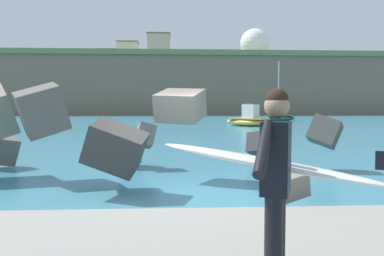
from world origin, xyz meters
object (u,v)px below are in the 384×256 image
at_px(mooring_buoy_middle, 121,129).
at_px(station_building_west, 128,52).
at_px(station_building_central, 159,47).
at_px(boat_near_right, 280,118).
at_px(station_building_east, 109,57).
at_px(surfer_with_board, 273,174).
at_px(radar_dome, 254,45).
at_px(mooring_buoy_outer, 229,122).
at_px(mooring_buoy_inner, 314,126).
at_px(boat_mid_left, 248,119).

bearing_deg(mooring_buoy_middle, station_building_west, 96.28).
bearing_deg(station_building_central, boat_near_right, -71.11).
relative_size(boat_near_right, mooring_buoy_middle, 18.05).
relative_size(station_building_west, station_building_central, 0.84).
relative_size(boat_near_right, station_building_east, 1.07).
bearing_deg(surfer_with_board, boat_near_right, 73.52).
bearing_deg(mooring_buoy_middle, radar_dome, 71.04).
height_order(mooring_buoy_outer, station_building_west, station_building_west).
bearing_deg(station_building_east, boat_near_right, -63.17).
bearing_deg(mooring_buoy_outer, station_building_central, 99.74).
bearing_deg(surfer_with_board, mooring_buoy_outer, 81.80).
height_order(mooring_buoy_inner, radar_dome, radar_dome).
distance_m(boat_near_right, radar_dome, 66.64).
bearing_deg(boat_near_right, station_building_east, 116.83).
bearing_deg(mooring_buoy_outer, boat_near_right, 38.73).
height_order(mooring_buoy_inner, mooring_buoy_middle, same).
relative_size(surfer_with_board, station_building_east, 0.28).
bearing_deg(station_building_west, mooring_buoy_inner, -71.75).
bearing_deg(station_building_central, boat_mid_left, -80.41).
bearing_deg(mooring_buoy_middle, mooring_buoy_inner, 12.22).
bearing_deg(mooring_buoy_outer, radar_dome, 75.24).
height_order(mooring_buoy_middle, radar_dome, radar_dome).
xyz_separation_m(boat_mid_left, station_building_central, (-10.94, 64.75, 17.31)).
xyz_separation_m(boat_mid_left, radar_dome, (17.25, 75.33, 19.82)).
xyz_separation_m(surfer_with_board, boat_near_right, (13.48, 45.57, -0.81)).
bearing_deg(radar_dome, mooring_buoy_inner, -98.78).
distance_m(radar_dome, station_building_west, 37.59).
height_order(mooring_buoy_inner, station_building_west, station_building_west).
xyz_separation_m(mooring_buoy_middle, station_building_east, (-15.32, 86.73, 16.73)).
bearing_deg(surfer_with_board, radar_dome, 77.59).
height_order(boat_near_right, mooring_buoy_inner, boat_near_right).
bearing_deg(mooring_buoy_middle, station_building_east, 100.02).
bearing_deg(radar_dome, station_building_west, -174.04).
distance_m(surfer_with_board, mooring_buoy_inner, 30.91).
relative_size(mooring_buoy_inner, radar_dome, 0.04).
xyz_separation_m(boat_mid_left, mooring_buoy_inner, (4.95, -4.30, -0.46)).
height_order(boat_mid_left, station_building_east, station_building_east).
xyz_separation_m(boat_near_right, station_building_west, (-26.92, 58.82, 17.10)).
height_order(station_building_west, station_building_central, station_building_central).
bearing_deg(radar_dome, mooring_buoy_middle, -108.96).
bearing_deg(radar_dome, boat_mid_left, -102.90).
bearing_deg(mooring_buoy_outer, mooring_buoy_middle, -126.25).
distance_m(boat_near_right, boat_mid_left, 14.38).
relative_size(radar_dome, station_building_west, 1.74).
relative_size(mooring_buoy_outer, station_building_west, 0.07).
xyz_separation_m(boat_near_right, station_building_central, (-17.84, 52.14, 17.52)).
distance_m(boat_near_right, station_building_west, 66.91).
bearing_deg(surfer_with_board, mooring_buoy_middle, 100.64).
bearing_deg(station_building_west, mooring_buoy_middle, -83.72).
distance_m(station_building_central, station_building_east, 21.15).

